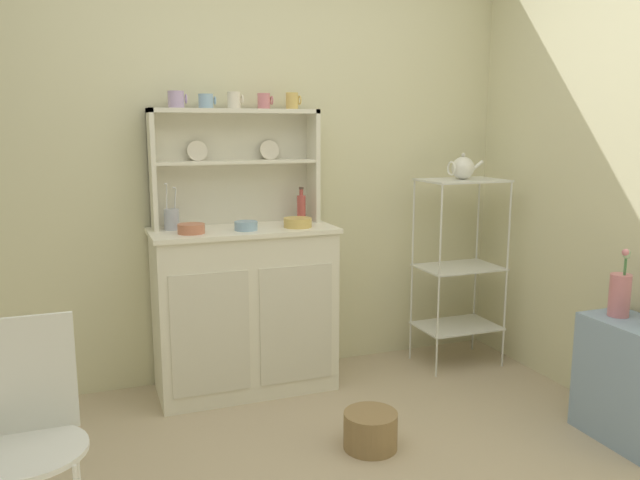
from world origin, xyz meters
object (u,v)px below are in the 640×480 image
at_px(hutch_shelf_unit, 234,157).
at_px(side_shelf_blue, 633,383).
at_px(utensil_jar, 172,219).
at_px(cup_lilac_0, 176,99).
at_px(flower_vase, 620,293).
at_px(floor_basket, 370,430).
at_px(porcelain_teapot, 463,168).
at_px(bakers_rack, 459,256).
at_px(hutch_cabinet, 245,308).
at_px(jam_bottle, 301,208).
at_px(bowl_mixing_large, 191,229).
at_px(wire_chair, 28,424).

xyz_separation_m(hutch_shelf_unit, side_shelf_blue, (1.53, -1.38, -1.00)).
bearing_deg(utensil_jar, hutch_shelf_unit, 13.01).
bearing_deg(cup_lilac_0, flower_vase, -33.71).
distance_m(hutch_shelf_unit, floor_basket, 1.61).
bearing_deg(utensil_jar, porcelain_teapot, -5.42).
bearing_deg(bakers_rack, flower_vase, -78.30).
bearing_deg(hutch_cabinet, floor_basket, -66.70).
distance_m(floor_basket, jam_bottle, 1.31).
bearing_deg(utensil_jar, bakers_rack, -5.41).
xyz_separation_m(hutch_shelf_unit, porcelain_teapot, (1.31, -0.24, -0.07)).
bearing_deg(jam_bottle, porcelain_teapot, -9.97).
bearing_deg(bowl_mixing_large, hutch_shelf_unit, 39.40).
height_order(hutch_cabinet, wire_chair, hutch_cabinet).
relative_size(hutch_shelf_unit, wire_chair, 1.08).
distance_m(wire_chair, utensil_jar, 1.49).
bearing_deg(jam_bottle, flower_vase, -45.60).
height_order(hutch_cabinet, bowl_mixing_large, bowl_mixing_large).
bearing_deg(side_shelf_blue, bowl_mixing_large, 147.68).
bearing_deg(hutch_cabinet, side_shelf_blue, -38.64).
height_order(bakers_rack, flower_vase, bakers_rack).
height_order(bakers_rack, wire_chair, bakers_rack).
xyz_separation_m(floor_basket, flower_vase, (1.16, -0.25, 0.60)).
xyz_separation_m(side_shelf_blue, wire_chair, (-2.53, 0.03, 0.23)).
bearing_deg(bowl_mixing_large, jam_bottle, 13.80).
xyz_separation_m(cup_lilac_0, utensil_jar, (-0.06, -0.04, -0.62)).
relative_size(bowl_mixing_large, jam_bottle, 0.69).
xyz_separation_m(floor_basket, utensil_jar, (-0.73, 0.93, 0.88)).
height_order(side_shelf_blue, wire_chair, wire_chair).
bearing_deg(porcelain_teapot, hutch_shelf_unit, 169.52).
bearing_deg(wire_chair, flower_vase, -17.52).
bearing_deg(wire_chair, jam_bottle, 23.54).
relative_size(wire_chair, jam_bottle, 4.23).
xyz_separation_m(porcelain_teapot, flower_vase, (0.21, -1.02, -0.52)).
xyz_separation_m(jam_bottle, utensil_jar, (-0.73, -0.01, -0.02)).
height_order(bowl_mixing_large, flower_vase, bowl_mixing_large).
bearing_deg(hutch_shelf_unit, floor_basket, -70.11).
height_order(side_shelf_blue, cup_lilac_0, cup_lilac_0).
bearing_deg(bakers_rack, porcelain_teapot, -180.00).
relative_size(jam_bottle, flower_vase, 0.62).
bearing_deg(cup_lilac_0, hutch_cabinet, -21.68).
xyz_separation_m(bakers_rack, wire_chair, (-2.32, -1.11, -0.16)).
relative_size(hutch_cabinet, floor_basket, 3.99).
bearing_deg(utensil_jar, floor_basket, -51.90).
relative_size(floor_basket, jam_bottle, 1.23).
bearing_deg(bakers_rack, jam_bottle, 170.05).
xyz_separation_m(wire_chair, utensil_jar, (0.64, 1.27, 0.45)).
height_order(wire_chair, floor_basket, wire_chair).
xyz_separation_m(bakers_rack, utensil_jar, (-1.68, 0.16, 0.29)).
relative_size(hutch_shelf_unit, porcelain_teapot, 4.09).
relative_size(floor_basket, porcelain_teapot, 1.10).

